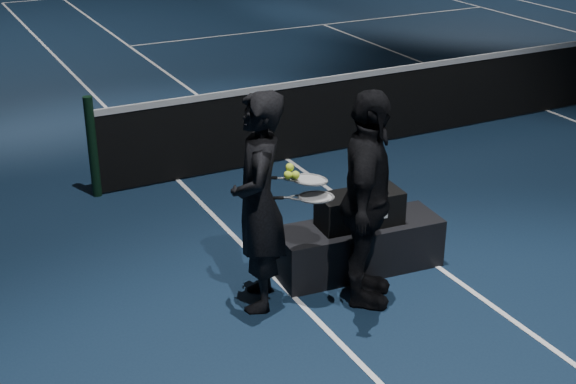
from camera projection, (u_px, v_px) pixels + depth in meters
name	position (u px, v px, depth m)	size (l,w,h in m)	color
floor	(547.00, 111.00, 11.27)	(36.00, 36.00, 0.00)	#0E1D32
court_lines	(547.00, 110.00, 11.27)	(10.98, 23.78, 0.01)	white
net_post_left	(93.00, 147.00, 8.37)	(0.10, 0.10, 1.10)	black
net_mesh	(551.00, 80.00, 11.09)	(12.80, 0.02, 0.86)	black
net_tape	(556.00, 47.00, 10.90)	(12.80, 0.03, 0.07)	white
player_bench	(358.00, 247.00, 7.04)	(1.47, 0.49, 0.44)	black
racket_bag	(360.00, 209.00, 6.89)	(0.73, 0.31, 0.29)	black
bag_signature	(370.00, 216.00, 6.76)	(0.34, 0.00, 0.10)	white
player_a	(259.00, 202.00, 6.26)	(0.66, 0.43, 1.80)	black
player_b	(367.00, 200.00, 6.29)	(1.05, 0.44, 1.80)	black
racket_lower	(316.00, 197.00, 6.26)	(0.68, 0.22, 0.03)	black
racket_upper	(310.00, 180.00, 6.24)	(0.68, 0.22, 0.03)	black
tennis_balls	(291.00, 173.00, 6.17)	(0.12, 0.10, 0.12)	#BBE330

